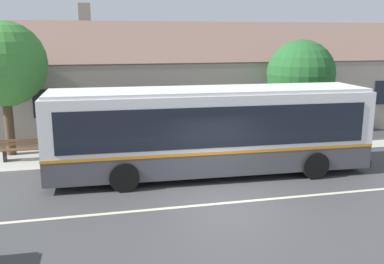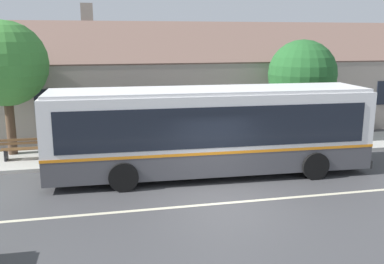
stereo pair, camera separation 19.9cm
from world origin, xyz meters
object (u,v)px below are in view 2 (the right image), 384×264
(bench_down_street, at_px, (149,146))
(street_tree_primary, at_px, (304,76))
(street_tree_secondary, at_px, (5,64))
(bench_by_building, at_px, (25,149))
(transit_bus, at_px, (210,129))

(bench_down_street, bearing_deg, street_tree_primary, 11.92)
(street_tree_primary, relative_size, street_tree_secondary, 0.86)
(street_tree_secondary, bearing_deg, bench_by_building, -57.78)
(bench_by_building, bearing_deg, bench_down_street, -6.42)
(street_tree_secondary, bearing_deg, bench_down_street, -16.04)
(bench_by_building, bearing_deg, street_tree_primary, 4.83)
(bench_by_building, height_order, bench_down_street, same)
(bench_by_building, height_order, street_tree_primary, street_tree_primary)
(transit_bus, relative_size, street_tree_primary, 2.40)
(street_tree_primary, bearing_deg, bench_by_building, -175.17)
(bench_by_building, distance_m, street_tree_secondary, 3.62)
(street_tree_secondary, bearing_deg, street_tree_primary, 0.05)
(bench_down_street, xyz_separation_m, street_tree_primary, (7.76, 1.64, 2.64))
(bench_down_street, bearing_deg, bench_by_building, 173.58)
(transit_bus, xyz_separation_m, street_tree_primary, (5.75, 4.08, 1.48))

